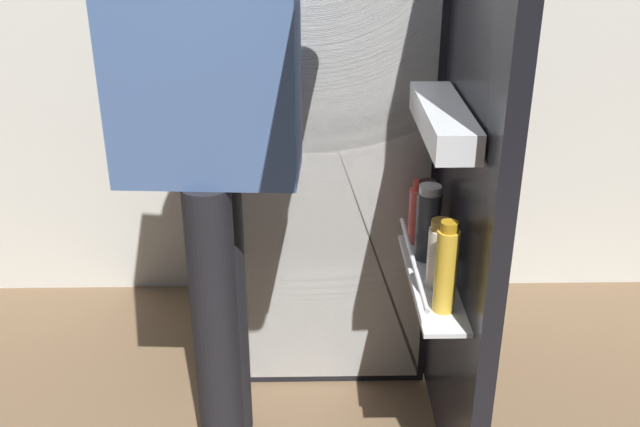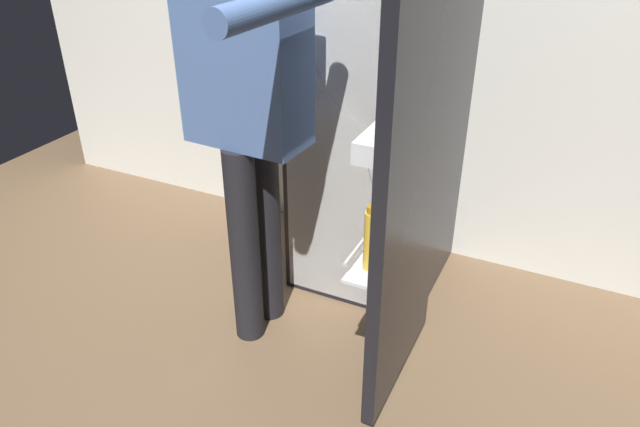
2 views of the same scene
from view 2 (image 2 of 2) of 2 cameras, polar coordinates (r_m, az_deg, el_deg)
name	(u,v)px [view 2 (image 2 of 2)]	position (r m, az deg, el deg)	size (l,w,h in m)	color
ground_plane	(325,337)	(2.58, 0.43, -11.68)	(5.40, 5.40, 0.00)	brown
refrigerator	(383,99)	(2.53, 6.04, 10.85)	(0.68, 1.25, 1.79)	black
person	(249,95)	(2.15, -6.80, 11.20)	(0.55, 0.78, 1.71)	black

